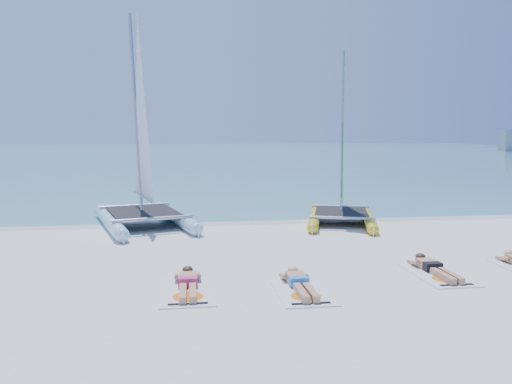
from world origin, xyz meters
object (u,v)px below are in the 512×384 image
Objects in this scene: catamaran_yellow at (342,165)px; towel_b at (302,291)px; sunbather_a at (188,282)px; towel_a at (188,291)px; sunbather_c at (434,267)px; towel_c at (438,275)px; catamaran_blue at (141,159)px; sunbather_b at (299,282)px.

catamaran_yellow reaches higher than towel_b.
sunbather_a reaches higher than towel_b.
towel_a is 5.29m from sunbather_c.
catamaran_yellow is at bearing 90.29° from sunbather_c.
catamaran_yellow reaches higher than towel_c.
towel_c is (6.70, -6.79, -2.14)m from catamaran_blue.
sunbather_a is at bearing -175.83° from sunbather_c.
sunbather_b is (3.59, -7.25, -2.04)m from catamaran_blue.
catamaran_blue is 9.62m from sunbather_c.
sunbather_c is (3.11, 0.85, 0.11)m from towel_b.
catamaran_blue reaches higher than towel_c.
towel_a is 2.17m from towel_b.
sunbather_c reaches higher than towel_b.
sunbather_c reaches higher than towel_a.
towel_b is (2.15, -0.28, 0.00)m from towel_a.
sunbather_b is 0.93× the size of towel_c.
sunbather_a is (1.44, -6.98, -2.04)m from catamaran_blue.
catamaran_yellow is at bearing 52.75° from sunbather_a.
towel_b is (2.15, -0.47, -0.11)m from sunbather_a.
towel_b is 3.18m from towel_c.
sunbather_c is at bearing 90.00° from towel_c.
sunbather_c is (5.26, 0.58, 0.11)m from towel_a.
catamaran_yellow is 3.26× the size of towel_a.
sunbather_c is at bearing 11.96° from sunbather_b.
towel_b is 1.07× the size of sunbather_c.
sunbather_c is (6.70, -6.60, -2.04)m from catamaran_blue.
sunbather_b is at bearing -79.74° from catamaran_blue.
sunbather_a is 1.00× the size of sunbather_c.
sunbather_c reaches higher than towel_c.
towel_a is at bearing -173.75° from sunbather_c.
towel_a is 0.22m from sunbather_a.
sunbather_a is (0.00, 0.19, 0.11)m from towel_a.
sunbather_a is at bearing 172.70° from sunbather_b.
sunbather_b is 1.00× the size of sunbather_c.
sunbather_a is at bearing 167.73° from towel_b.
sunbather_b reaches higher than towel_a.
catamaran_blue is 7.41m from sunbather_a.
towel_b is at bearing -168.04° from towel_c.
towel_b is 3.23m from sunbather_c.
towel_b is (3.59, -7.45, -2.14)m from catamaran_blue.
catamaran_blue is 8.35m from sunbather_b.
towel_b and towel_c have the same top height.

